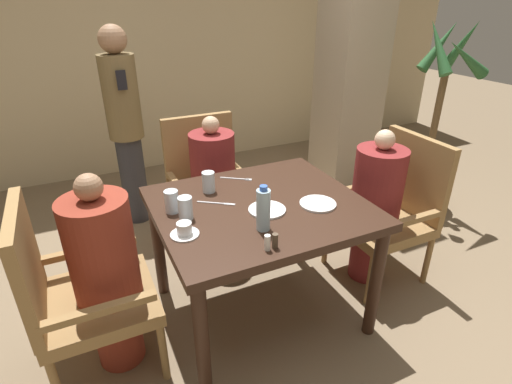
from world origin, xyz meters
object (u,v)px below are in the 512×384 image
teacup_with_saucer (184,230)px  glass_tall_mid (209,182)px  glass_tall_near (172,201)px  diner_in_left_chair (106,273)px  potted_palm (428,161)px  glass_tall_far (185,208)px  chair_left_side (75,290)px  diner_in_far_chair (214,185)px  standing_host (125,124)px  plate_main_left (266,210)px  plate_main_right (318,204)px  water_bottle (263,209)px  diner_in_right_chair (375,206)px  chair_right_side (392,206)px  chair_far_side (207,181)px

teacup_with_saucer → glass_tall_mid: bearing=56.6°
glass_tall_near → glass_tall_mid: 0.29m
diner_in_left_chair → potted_palm: (2.80, 0.60, -0.11)m
glass_tall_far → chair_left_side: bearing=-178.1°
diner_in_far_chair → standing_host: bearing=122.8°
plate_main_left → potted_palm: bearing=19.3°
diner_in_far_chair → plate_main_right: bearing=-72.9°
chair_left_side → plate_main_right: 1.31m
water_bottle → glass_tall_mid: water_bottle is taller
diner_in_right_chair → glass_tall_mid: 1.11m
chair_right_side → water_bottle: size_ratio=4.18×
standing_host → glass_tall_mid: (0.27, -1.23, -0.04)m
glass_tall_far → chair_far_side: bearing=65.6°
water_bottle → glass_tall_far: 0.41m
diner_in_far_chair → chair_left_side: bearing=-142.1°
standing_host → glass_tall_near: standing_host is taller
plate_main_left → glass_tall_far: size_ratio=1.65×
diner_in_right_chair → water_bottle: size_ratio=4.55×
plate_main_left → chair_left_side: bearing=174.9°
chair_right_side → water_bottle: (-1.09, -0.24, 0.36)m
plate_main_right → glass_tall_far: (-0.69, 0.17, 0.05)m
glass_tall_near → glass_tall_mid: bearing=29.7°
glass_tall_mid → glass_tall_far: bearing=-130.5°
chair_left_side → glass_tall_far: (0.58, 0.02, 0.31)m
chair_far_side → teacup_with_saucer: (-0.46, -1.06, 0.27)m
standing_host → potted_palm: 2.62m
diner_in_left_chair → chair_far_side: size_ratio=1.12×
chair_left_side → chair_far_side: (0.99, 0.93, 0.00)m
chair_left_side → chair_far_side: bearing=43.0°
chair_right_side → potted_palm: 1.14m
potted_palm → glass_tall_near: size_ratio=13.53×
potted_palm → diner_in_right_chair: bearing=-151.9°
chair_left_side → glass_tall_mid: bearing=18.5°
teacup_with_saucer → chair_right_side: bearing=5.1°
diner_in_right_chair → glass_tall_far: diner_in_right_chair is taller
plate_main_left → diner_in_left_chair: bearing=174.0°
glass_tall_far → plate_main_left: bearing=-14.6°
plate_main_left → glass_tall_near: 0.50m
plate_main_left → plate_main_right: (0.29, -0.06, 0.00)m
diner_in_left_chair → chair_right_side: size_ratio=1.12×
chair_far_side → potted_palm: (1.96, -0.33, -0.06)m
glass_tall_mid → chair_far_side: bearing=73.0°
chair_far_side → chair_right_side: bearing=-43.0°
plate_main_right → glass_tall_near: size_ratio=1.65×
plate_main_right → teacup_with_saucer: 0.75m
glass_tall_near → chair_right_side: bearing=-4.7°
standing_host → potted_palm: bearing=-20.3°
chair_far_side → glass_tall_far: 1.04m
chair_right_side → diner_in_right_chair: bearing=180.0°
diner_in_right_chair → teacup_with_saucer: size_ratio=7.64×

